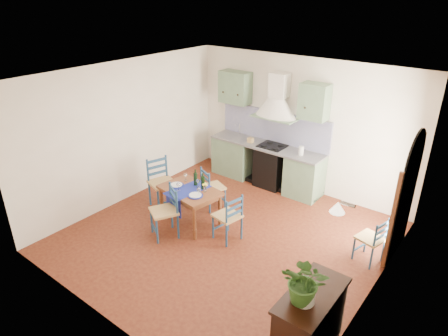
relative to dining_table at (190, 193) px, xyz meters
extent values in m
plane|color=#40130D|center=(0.81, 0.04, -0.61)|extent=(5.00, 5.00, 0.00)
cube|color=white|center=(0.81, 2.54, 0.79)|extent=(5.00, 0.04, 2.80)
cube|color=slate|center=(-0.64, 2.23, -0.17)|extent=(0.90, 0.60, 0.88)
cube|color=slate|center=(1.16, 2.23, -0.17)|extent=(0.70, 0.60, 0.88)
cube|color=black|center=(0.36, 2.23, -0.17)|extent=(0.60, 0.58, 0.88)
cube|color=slate|center=(0.21, 2.23, 0.29)|extent=(2.60, 0.64, 0.04)
cube|color=silver|center=(-0.64, 2.23, 0.28)|extent=(0.45, 0.40, 0.03)
cylinder|color=silver|center=(-0.64, 2.41, 0.44)|extent=(0.02, 0.02, 0.26)
cube|color=black|center=(0.36, 2.23, 0.31)|extent=(0.55, 0.48, 0.02)
cube|color=black|center=(0.21, 2.28, -0.57)|extent=(2.60, 0.50, 0.08)
cube|color=#0A0A5A|center=(0.21, 2.51, 0.65)|extent=(2.65, 0.05, 0.68)
cube|color=slate|center=(-0.74, 2.36, 1.39)|extent=(0.70, 0.34, 0.70)
cube|color=slate|center=(1.16, 2.36, 1.39)|extent=(0.55, 0.34, 0.70)
cone|color=beige|center=(0.36, 2.29, 1.14)|extent=(0.96, 0.96, 0.40)
cube|color=beige|center=(0.36, 2.38, 1.59)|extent=(0.36, 0.30, 0.50)
cube|color=white|center=(3.31, 0.04, 0.79)|extent=(0.04, 5.00, 2.80)
cube|color=black|center=(3.30, 1.44, 0.21)|extent=(0.03, 1.00, 1.65)
cylinder|color=black|center=(3.30, 1.44, 1.04)|extent=(0.03, 1.00, 1.00)
cube|color=brown|center=(3.27, 0.90, 0.21)|extent=(0.06, 0.06, 1.65)
cube|color=brown|center=(3.27, 1.98, 0.21)|extent=(0.06, 0.06, 1.65)
cube|color=brown|center=(3.28, 1.66, 0.37)|extent=(0.04, 0.55, 1.96)
cylinder|color=silver|center=(3.25, -1.14, 1.44)|extent=(0.15, 0.04, 0.04)
cone|color=#FFEDC6|center=(3.15, -1.14, 1.37)|extent=(0.16, 0.16, 0.12)
cube|color=white|center=(-1.69, 0.04, 0.79)|extent=(0.04, 5.00, 2.80)
cube|color=white|center=(0.81, 0.04, 2.19)|extent=(5.00, 5.00, 0.01)
cube|color=brown|center=(0.00, 0.00, 0.05)|extent=(1.18, 0.88, 0.05)
cube|color=brown|center=(0.00, 0.00, -0.02)|extent=(1.06, 0.76, 0.08)
cylinder|color=brown|center=(-0.52, -0.22, -0.29)|extent=(0.06, 0.06, 0.64)
cylinder|color=brown|center=(-0.43, 0.37, -0.29)|extent=(0.06, 0.06, 0.64)
cylinder|color=brown|center=(0.43, -0.36, -0.29)|extent=(0.06, 0.06, 0.64)
cylinder|color=brown|center=(0.52, 0.23, -0.29)|extent=(0.06, 0.06, 0.64)
cube|color=navy|center=(-0.01, -0.04, 0.08)|extent=(0.53, 0.87, 0.01)
cube|color=navy|center=(-0.06, -0.36, -0.11)|extent=(0.41, 0.08, 0.38)
cylinder|color=navy|center=(-0.29, -0.04, 0.09)|extent=(0.27, 0.27, 0.01)
cylinder|color=silver|center=(-0.29, -0.04, 0.10)|extent=(0.22, 0.22, 0.01)
cylinder|color=navy|center=(0.25, -0.13, 0.09)|extent=(0.27, 0.27, 0.01)
cylinder|color=silver|center=(0.25, -0.13, 0.10)|extent=(0.22, 0.22, 0.01)
cylinder|color=black|center=(-0.02, 0.19, 0.23)|extent=(0.07, 0.07, 0.32)
cylinder|color=black|center=(0.19, 0.16, 0.23)|extent=(0.07, 0.07, 0.32)
cylinder|color=white|center=(0.29, 0.10, 0.13)|extent=(0.05, 0.05, 0.10)
sphere|color=yellow|center=(0.29, 0.10, 0.22)|extent=(0.10, 0.10, 0.10)
cylinder|color=navy|center=(-0.32, -0.68, -0.38)|extent=(0.04, 0.04, 0.48)
cylinder|color=navy|center=(-0.14, -0.35, -0.15)|extent=(0.04, 0.04, 0.93)
cylinder|color=navy|center=(0.01, -0.85, -0.38)|extent=(0.04, 0.04, 0.48)
cylinder|color=navy|center=(0.19, -0.52, -0.15)|extent=(0.04, 0.04, 0.93)
cube|color=tan|center=(-0.07, -0.60, -0.12)|extent=(0.59, 0.59, 0.04)
cube|color=navy|center=(0.02, -0.43, 0.01)|extent=(0.36, 0.21, 0.05)
cube|color=navy|center=(0.02, -0.43, 0.13)|extent=(0.36, 0.21, 0.05)
cube|color=navy|center=(0.02, -0.43, 0.26)|extent=(0.36, 0.21, 0.05)
cube|color=navy|center=(-0.15, -0.76, -0.43)|extent=(0.34, 0.20, 0.03)
cylinder|color=navy|center=(0.20, 0.78, -0.40)|extent=(0.03, 0.03, 0.44)
cylinder|color=navy|center=(0.07, 0.47, -0.19)|extent=(0.03, 0.03, 0.85)
cylinder|color=navy|center=(-0.11, 0.91, -0.40)|extent=(0.03, 0.03, 0.44)
cylinder|color=navy|center=(-0.24, 0.60, -0.19)|extent=(0.03, 0.03, 0.85)
cube|color=tan|center=(-0.02, 0.69, -0.16)|extent=(0.52, 0.52, 0.04)
cube|color=navy|center=(-0.09, 0.53, -0.05)|extent=(0.34, 0.16, 0.04)
cube|color=navy|center=(-0.09, 0.53, 0.07)|extent=(0.34, 0.16, 0.04)
cube|color=navy|center=(-0.09, 0.53, 0.18)|extent=(0.34, 0.16, 0.04)
cube|color=navy|center=(0.05, 0.85, -0.44)|extent=(0.33, 0.16, 0.02)
cylinder|color=navy|center=(-0.69, -0.15, -0.36)|extent=(0.04, 0.04, 0.51)
cylinder|color=navy|center=(-1.07, -0.02, -0.11)|extent=(0.04, 0.04, 1.00)
cylinder|color=navy|center=(-0.57, 0.23, -0.36)|extent=(0.04, 0.04, 0.51)
cylinder|color=navy|center=(-0.95, 0.35, -0.11)|extent=(0.04, 0.04, 1.00)
cube|color=tan|center=(-0.82, 0.10, -0.09)|extent=(0.59, 0.59, 0.04)
cube|color=navy|center=(-1.01, 0.16, 0.05)|extent=(0.16, 0.41, 0.05)
cube|color=navy|center=(-1.01, 0.16, 0.19)|extent=(0.16, 0.41, 0.05)
cube|color=navy|center=(-1.01, 0.16, 0.32)|extent=(0.16, 0.41, 0.05)
cube|color=navy|center=(-0.63, 0.04, -0.41)|extent=(0.16, 0.39, 0.03)
cylinder|color=navy|center=(0.72, 0.20, -0.39)|extent=(0.04, 0.04, 0.45)
cylinder|color=navy|center=(1.06, 0.14, -0.18)|extent=(0.04, 0.04, 0.88)
cylinder|color=navy|center=(0.66, -0.14, -0.39)|extent=(0.04, 0.04, 0.45)
cylinder|color=navy|center=(1.00, -0.20, -0.18)|extent=(0.04, 0.04, 0.88)
cube|color=tan|center=(0.86, 0.00, -0.15)|extent=(0.48, 0.48, 0.04)
cube|color=navy|center=(1.03, -0.03, -0.03)|extent=(0.09, 0.37, 0.04)
cube|color=navy|center=(1.03, -0.03, 0.09)|extent=(0.09, 0.37, 0.04)
cube|color=navy|center=(1.03, -0.03, 0.20)|extent=(0.09, 0.37, 0.04)
cube|color=navy|center=(0.69, 0.03, -0.44)|extent=(0.09, 0.35, 0.02)
cylinder|color=navy|center=(2.90, 1.10, -0.41)|extent=(0.03, 0.03, 0.41)
cylinder|color=navy|center=(3.21, 1.02, -0.21)|extent=(0.03, 0.03, 0.81)
cylinder|color=navy|center=(2.82, 0.78, -0.41)|extent=(0.03, 0.03, 0.41)
cylinder|color=navy|center=(3.13, 0.70, -0.21)|extent=(0.03, 0.03, 0.81)
cube|color=tan|center=(3.01, 0.90, -0.19)|extent=(0.46, 0.46, 0.04)
cube|color=navy|center=(3.17, 0.86, -0.08)|extent=(0.11, 0.33, 0.04)
cube|color=navy|center=(3.17, 0.86, 0.03)|extent=(0.11, 0.33, 0.04)
cube|color=navy|center=(3.17, 0.86, 0.14)|extent=(0.11, 0.33, 0.04)
cube|color=navy|center=(2.86, 0.94, -0.45)|extent=(0.11, 0.32, 0.02)
cube|color=black|center=(3.08, -1.34, -0.12)|extent=(0.45, 1.00, 0.82)
cube|color=black|center=(3.08, -1.34, 0.30)|extent=(0.50, 1.05, 0.04)
cube|color=brown|center=(2.85, -1.57, -0.16)|extent=(0.02, 0.38, 0.63)
cube|color=brown|center=(2.85, -1.11, -0.16)|extent=(0.02, 0.38, 0.63)
cube|color=black|center=(2.90, -0.90, -0.57)|extent=(0.08, 0.08, 0.08)
cube|color=black|center=(3.25, -0.90, -0.57)|extent=(0.08, 0.08, 0.08)
imported|color=#2D581E|center=(3.05, -1.50, 0.60)|extent=(0.60, 0.55, 0.55)
camera|label=1|loc=(4.41, -4.65, 3.44)|focal=32.00mm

